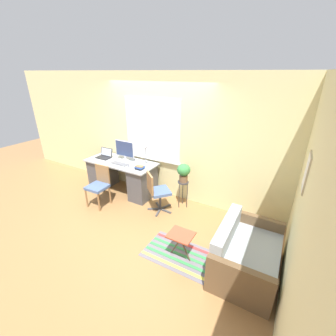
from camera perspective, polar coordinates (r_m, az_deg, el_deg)
ground_plane at (r=4.94m, az=-7.11°, el=-9.68°), size 14.00×14.00×0.00m
wall_back_with_window at (r=5.00m, az=-2.44°, el=7.94°), size 9.00×0.12×2.70m
wall_right_with_picture at (r=3.54m, az=31.63°, el=-2.36°), size 0.08×9.00×2.70m
desk at (r=5.43m, az=-11.61°, el=-1.95°), size 1.68×0.73×0.77m
laptop at (r=5.62m, az=-15.83°, el=3.07°), size 0.35×0.25×0.22m
monitor at (r=5.26m, az=-10.95°, el=4.54°), size 0.51×0.16×0.47m
keyboard at (r=5.15m, az=-12.19°, el=1.09°), size 0.41×0.14×0.02m
mouse at (r=4.98m, az=-9.92°, el=0.59°), size 0.03×0.06×0.03m
desk_lamp at (r=4.88m, az=-5.74°, el=3.87°), size 0.14×0.14×0.46m
book_stack at (r=4.80m, az=-7.20°, el=0.16°), size 0.18×0.16×0.08m
desk_chair_wooden at (r=4.99m, az=-17.13°, el=-3.99°), size 0.41×0.42×0.87m
office_chair_swivel at (r=4.56m, az=-2.81°, el=-5.82°), size 0.56×0.56×0.86m
couch_loveseat at (r=3.62m, az=18.91°, el=-20.19°), size 0.81×1.24×0.72m
plant_stand at (r=4.67m, az=3.89°, el=-4.38°), size 0.23×0.23×0.59m
potted_plant at (r=4.54m, az=3.99°, el=-0.91°), size 0.27×0.27×0.39m
floor_rug_striped at (r=3.82m, az=3.34°, el=-21.21°), size 1.18×0.68×0.01m
folding_stool at (r=3.53m, az=3.26°, el=-17.03°), size 0.37×0.32×0.44m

